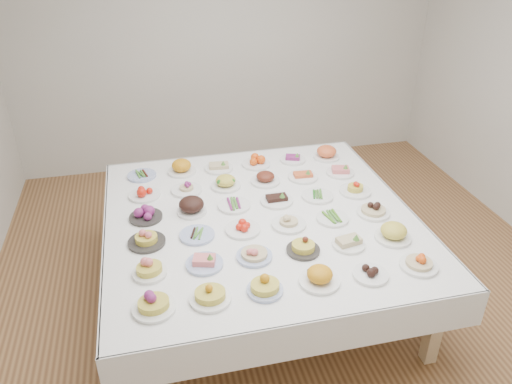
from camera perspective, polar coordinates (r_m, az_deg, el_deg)
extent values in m
plane|color=olive|center=(4.43, 3.23, -10.01)|extent=(5.00, 5.00, 0.00)
cube|color=beige|center=(6.02, -3.25, 15.91)|extent=(5.00, 0.02, 2.80)
cube|color=white|center=(3.88, 0.51, -3.12)|extent=(2.35, 2.35, 0.06)
cube|color=white|center=(4.94, -2.73, 2.99)|extent=(2.37, 0.02, 0.28)
cube|color=white|center=(3.08, 5.91, -16.44)|extent=(2.37, 0.02, 0.28)
cube|color=white|center=(4.33, 15.79, -2.30)|extent=(0.01, 2.37, 0.28)
cube|color=white|center=(3.89, -16.70, -6.50)|extent=(0.02, 2.37, 0.28)
cube|color=#CCB383|center=(3.30, -13.15, -19.98)|extent=(0.09, 0.09, 0.69)
cube|color=#CCB383|center=(3.74, 19.81, -13.95)|extent=(0.09, 0.09, 0.69)
cube|color=#CCB383|center=(4.85, -13.88, -2.03)|extent=(0.09, 0.09, 0.69)
cube|color=#CCB383|center=(5.16, 8.63, 0.60)|extent=(0.09, 0.09, 0.69)
cylinder|color=white|center=(3.09, -11.55, -12.89)|extent=(0.26, 0.26, 0.02)
cylinder|color=white|center=(3.11, -5.23, -12.06)|extent=(0.25, 0.25, 0.02)
cylinder|color=#4C66B2|center=(3.15, 1.03, -11.20)|extent=(0.22, 0.22, 0.02)
cylinder|color=white|center=(3.24, 7.24, -10.11)|extent=(0.26, 0.26, 0.02)
cylinder|color=white|center=(3.35, 12.94, -9.26)|extent=(0.23, 0.23, 0.02)
cylinder|color=white|center=(3.51, 18.06, -8.05)|extent=(0.25, 0.25, 0.02)
cylinder|color=white|center=(3.36, -12.04, -9.05)|extent=(0.22, 0.22, 0.02)
cylinder|color=#4C66B2|center=(3.37, -5.91, -8.22)|extent=(0.25, 0.25, 0.02)
cylinder|color=#4C66B2|center=(3.42, -0.20, -7.41)|extent=(0.24, 0.24, 0.02)
cylinder|color=#2B2926|center=(3.49, 5.40, -6.67)|extent=(0.23, 0.23, 0.02)
cylinder|color=white|center=(3.60, 10.52, -5.94)|extent=(0.23, 0.23, 0.02)
cylinder|color=white|center=(3.74, 15.34, -5.06)|extent=(0.26, 0.26, 0.02)
cylinder|color=#2B2926|center=(3.64, -12.37, -5.66)|extent=(0.26, 0.26, 0.02)
cylinder|color=#4C66B2|center=(3.65, -6.75, -4.96)|extent=(0.25, 0.25, 0.02)
cylinder|color=white|center=(3.69, -1.51, -4.35)|extent=(0.26, 0.26, 0.02)
cylinder|color=white|center=(3.76, 3.75, -3.74)|extent=(0.26, 0.26, 0.02)
cylinder|color=white|center=(3.86, 8.72, -3.05)|extent=(0.24, 0.24, 0.02)
cylinder|color=white|center=(3.99, 13.22, -2.34)|extent=(0.25, 0.25, 0.02)
cylinder|color=#2B2926|center=(3.92, -12.46, -2.86)|extent=(0.25, 0.25, 0.02)
cylinder|color=white|center=(3.93, -7.33, -2.26)|extent=(0.23, 0.23, 0.02)
cylinder|color=white|center=(3.98, -2.51, -1.60)|extent=(0.26, 0.26, 0.02)
cylinder|color=white|center=(4.05, 2.37, -1.04)|extent=(0.26, 0.26, 0.02)
cylinder|color=white|center=(4.14, 7.03, -0.51)|extent=(0.25, 0.25, 0.02)
cylinder|color=white|center=(4.26, 11.24, 0.05)|extent=(0.26, 0.26, 0.02)
cylinder|color=white|center=(4.22, -12.60, -0.38)|extent=(0.25, 0.25, 0.02)
cylinder|color=white|center=(4.23, -7.92, 0.17)|extent=(0.25, 0.25, 0.02)
cylinder|color=white|center=(4.27, -3.47, 0.67)|extent=(0.25, 0.25, 0.02)
cylinder|color=white|center=(4.33, 1.08, 1.21)|extent=(0.25, 0.25, 0.02)
cylinder|color=white|center=(4.42, 5.38, 1.68)|extent=(0.26, 0.26, 0.02)
cylinder|color=white|center=(4.54, 9.60, 2.16)|extent=(0.25, 0.25, 0.02)
cylinder|color=#4C66B2|center=(4.54, -12.91, 1.80)|extent=(0.25, 0.25, 0.02)
cylinder|color=white|center=(4.55, -8.46, 2.30)|extent=(0.25, 0.25, 0.02)
cylinder|color=white|center=(4.57, -4.25, 2.69)|extent=(0.25, 0.25, 0.02)
cylinder|color=white|center=(4.63, 0.01, 3.16)|extent=(0.26, 0.26, 0.02)
cylinder|color=white|center=(4.72, 4.21, 3.66)|extent=(0.23, 0.23, 0.02)
cylinder|color=white|center=(4.82, 8.02, 3.96)|extent=(0.24, 0.24, 0.02)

